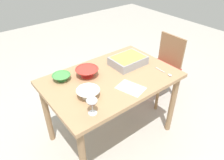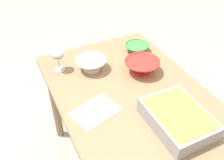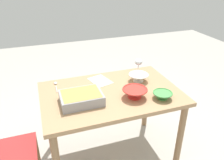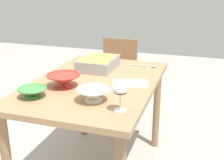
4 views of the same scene
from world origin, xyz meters
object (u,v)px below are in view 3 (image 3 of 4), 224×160
at_px(wine_glass, 139,62).
at_px(napkin, 100,81).
at_px(mixing_bowl, 135,93).
at_px(dining_table, 111,101).
at_px(serving_spoon, 56,85).
at_px(small_bowl, 163,95).
at_px(serving_bowl, 138,77).
at_px(casserole_dish, 81,97).

xyz_separation_m(wine_glass, napkin, (0.43, 0.06, -0.11)).
distance_m(mixing_bowl, napkin, 0.44).
distance_m(dining_table, serving_spoon, 0.54).
relative_size(wine_glass, small_bowl, 0.89).
bearing_deg(serving_bowl, mixing_bowl, 59.05).
bearing_deg(dining_table, casserole_dish, 16.61).
relative_size(dining_table, wine_glass, 8.16).
relative_size(mixing_bowl, serving_bowl, 1.11).
bearing_deg(dining_table, napkin, -83.22).
distance_m(mixing_bowl, serving_spoon, 0.75).
bearing_deg(casserole_dish, dining_table, -163.39).
height_order(mixing_bowl, small_bowl, mixing_bowl).
xyz_separation_m(dining_table, wine_glass, (-0.40, -0.30, 0.21)).
relative_size(dining_table, small_bowl, 7.30).
bearing_deg(serving_spoon, mixing_bowl, 144.50).
bearing_deg(mixing_bowl, casserole_dish, -8.88).
xyz_separation_m(serving_bowl, napkin, (0.35, -0.12, -0.04)).
xyz_separation_m(casserole_dish, serving_spoon, (0.17, -0.37, -0.04)).
height_order(dining_table, casserole_dish, casserole_dish).
bearing_deg(serving_spoon, casserole_dish, 114.52).
xyz_separation_m(dining_table, casserole_dish, (0.28, 0.08, 0.15)).
distance_m(dining_table, wine_glass, 0.54).
height_order(wine_glass, mixing_bowl, wine_glass).
relative_size(serving_spoon, napkin, 0.88).
relative_size(dining_table, serving_spoon, 6.02).
height_order(mixing_bowl, serving_bowl, mixing_bowl).
xyz_separation_m(mixing_bowl, small_bowl, (-0.22, 0.09, -0.01)).
relative_size(wine_glass, serving_bowl, 0.78).
height_order(casserole_dish, small_bowl, casserole_dish).
height_order(casserole_dish, mixing_bowl, casserole_dish).
bearing_deg(dining_table, mixing_bowl, 136.62).
distance_m(serving_bowl, serving_spoon, 0.79).
distance_m(small_bowl, serving_spoon, 0.98).
xyz_separation_m(wine_glass, small_bowl, (0.03, 0.54, -0.08)).
distance_m(casserole_dish, napkin, 0.41).
xyz_separation_m(dining_table, small_bowl, (-0.38, 0.24, 0.13)).
distance_m(dining_table, serving_bowl, 0.37).
bearing_deg(serving_bowl, napkin, -19.36).
relative_size(mixing_bowl, napkin, 0.93).
bearing_deg(napkin, serving_bowl, 160.64).
bearing_deg(serving_spoon, napkin, 173.73).
bearing_deg(casserole_dish, serving_spoon, -65.48).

